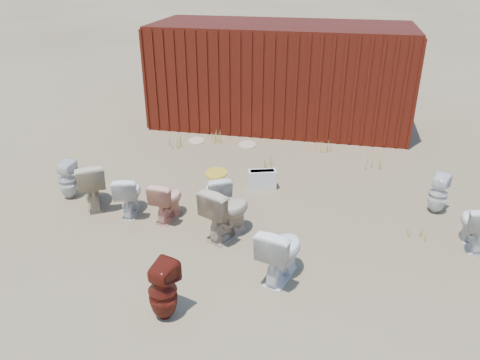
% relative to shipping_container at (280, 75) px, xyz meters
% --- Properties ---
extents(ground, '(100.00, 100.00, 0.00)m').
position_rel_shipping_container_xyz_m(ground, '(0.00, -5.20, -1.20)').
color(ground, brown).
rests_on(ground, ground).
extents(shipping_container, '(6.00, 2.40, 2.40)m').
position_rel_shipping_container_xyz_m(shipping_container, '(0.00, 0.00, 0.00)').
color(shipping_container, '#4A120C').
rests_on(shipping_container, ground).
extents(toilet_front_a, '(0.53, 0.74, 0.69)m').
position_rel_shipping_container_xyz_m(toilet_front_a, '(-1.74, -5.06, -0.86)').
color(toilet_front_a, white).
rests_on(toilet_front_a, ground).
extents(toilet_front_pink, '(0.44, 0.69, 0.67)m').
position_rel_shipping_container_xyz_m(toilet_front_pink, '(-1.07, -5.09, -0.87)').
color(toilet_front_pink, '#E99F87').
rests_on(toilet_front_pink, ground).
extents(toilet_front_c, '(0.64, 0.87, 0.79)m').
position_rel_shipping_container_xyz_m(toilet_front_c, '(0.89, -6.24, -0.80)').
color(toilet_front_c, white).
rests_on(toilet_front_c, ground).
extents(toilet_front_maroon, '(0.42, 0.43, 0.74)m').
position_rel_shipping_container_xyz_m(toilet_front_maroon, '(-0.32, -7.27, -0.83)').
color(toilet_front_maroon, '#611910').
rests_on(toilet_front_maroon, ground).
extents(toilet_front_e, '(0.42, 0.70, 0.70)m').
position_rel_shipping_container_xyz_m(toilet_front_e, '(3.51, -4.91, -0.85)').
color(toilet_front_e, white).
rests_on(toilet_front_e, ground).
extents(toilet_back_a, '(0.33, 0.33, 0.68)m').
position_rel_shipping_container_xyz_m(toilet_back_a, '(-3.00, -4.80, -0.86)').
color(toilet_back_a, white).
rests_on(toilet_back_a, ground).
extents(toilet_back_beige_left, '(0.81, 0.92, 0.82)m').
position_rel_shipping_container_xyz_m(toilet_back_beige_left, '(-2.44, -4.97, -0.79)').
color(toilet_back_beige_left, '#C4B18F').
rests_on(toilet_back_beige_left, ground).
extents(toilet_back_beige_right, '(0.76, 0.94, 0.84)m').
position_rel_shipping_container_xyz_m(toilet_back_beige_right, '(-0.03, -5.40, -0.78)').
color(toilet_back_beige_right, tan).
rests_on(toilet_back_beige_right, ground).
extents(toilet_back_yellowlid, '(0.66, 0.77, 0.68)m').
position_rel_shipping_container_xyz_m(toilet_back_yellowlid, '(-0.36, -4.74, -0.86)').
color(toilet_back_yellowlid, silver).
rests_on(toilet_back_yellowlid, ground).
extents(toilet_back_e, '(0.39, 0.40, 0.67)m').
position_rel_shipping_container_xyz_m(toilet_back_e, '(3.16, -3.98, -0.87)').
color(toilet_back_e, white).
rests_on(toilet_back_e, ground).
extents(yellow_lid, '(0.35, 0.43, 0.02)m').
position_rel_shipping_container_xyz_m(yellow_lid, '(-0.36, -4.74, -0.50)').
color(yellow_lid, gold).
rests_on(yellow_lid, toilet_back_yellowlid).
extents(loose_tank, '(0.54, 0.34, 0.35)m').
position_rel_shipping_container_xyz_m(loose_tank, '(0.22, -3.73, -1.02)').
color(loose_tank, white).
rests_on(loose_tank, ground).
extents(loose_lid_near, '(0.45, 0.55, 0.02)m').
position_rel_shipping_container_xyz_m(loose_lid_near, '(-0.46, -1.70, -1.19)').
color(loose_lid_near, beige).
rests_on(loose_lid_near, ground).
extents(loose_lid_far, '(0.50, 0.56, 0.02)m').
position_rel_shipping_container_xyz_m(loose_lid_far, '(-1.64, -1.70, -1.19)').
color(loose_lid_far, beige).
rests_on(loose_lid_far, ground).
extents(weed_clump_a, '(0.36, 0.36, 0.34)m').
position_rel_shipping_container_xyz_m(weed_clump_a, '(-2.01, -2.11, -1.03)').
color(weed_clump_a, '#AC9845').
rests_on(weed_clump_a, ground).
extents(weed_clump_b, '(0.32, 0.32, 0.24)m').
position_rel_shipping_container_xyz_m(weed_clump_b, '(0.19, -2.80, -1.08)').
color(weed_clump_b, '#AC9845').
rests_on(weed_clump_b, ground).
extents(weed_clump_c, '(0.36, 0.36, 0.29)m').
position_rel_shipping_container_xyz_m(weed_clump_c, '(2.20, -2.35, -1.05)').
color(weed_clump_c, '#AC9845').
rests_on(weed_clump_c, ground).
extents(weed_clump_d, '(0.30, 0.30, 0.29)m').
position_rel_shipping_container_xyz_m(weed_clump_d, '(-1.16, -1.70, -1.06)').
color(weed_clump_d, '#AC9845').
rests_on(weed_clump_d, ground).
extents(weed_clump_e, '(0.34, 0.34, 0.31)m').
position_rel_shipping_container_xyz_m(weed_clump_e, '(1.22, -1.81, -1.04)').
color(weed_clump_e, '#AC9845').
rests_on(weed_clump_e, ground).
extents(weed_clump_f, '(0.28, 0.28, 0.22)m').
position_rel_shipping_container_xyz_m(weed_clump_f, '(2.76, -4.96, -1.09)').
color(weed_clump_f, '#AC9845').
rests_on(weed_clump_f, ground).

